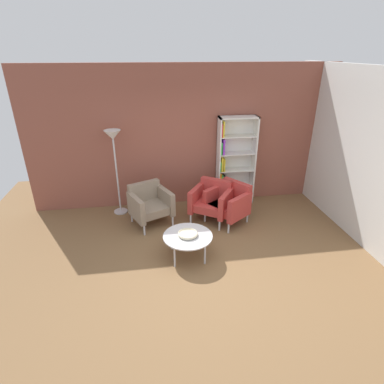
# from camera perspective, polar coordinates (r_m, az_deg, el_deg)

# --- Properties ---
(ground_plane) EXTENTS (8.32, 8.32, 0.00)m
(ground_plane) POSITION_cam_1_polar(r_m,az_deg,el_deg) (4.96, 2.55, -14.07)
(ground_plane) COLOR brown
(brick_back_panel) EXTENTS (6.40, 0.12, 2.90)m
(brick_back_panel) POSITION_cam_1_polar(r_m,az_deg,el_deg) (6.51, -1.32, 10.03)
(brick_back_panel) COLOR brown
(brick_back_panel) RESTS_ON ground_plane
(plaster_right_partition) EXTENTS (0.12, 5.20, 2.90)m
(plaster_right_partition) POSITION_cam_1_polar(r_m,az_deg,el_deg) (5.93, 30.01, 5.18)
(plaster_right_partition) COLOR silver
(plaster_right_partition) RESTS_ON ground_plane
(bookshelf_tall) EXTENTS (0.80, 0.30, 1.90)m
(bookshelf_tall) POSITION_cam_1_polar(r_m,az_deg,el_deg) (6.66, 7.52, 5.45)
(bookshelf_tall) COLOR silver
(bookshelf_tall) RESTS_ON ground_plane
(coffee_table_low) EXTENTS (0.80, 0.80, 0.40)m
(coffee_table_low) POSITION_cam_1_polar(r_m,az_deg,el_deg) (5.01, -0.78, -8.34)
(coffee_table_low) COLOR silver
(coffee_table_low) RESTS_ON ground_plane
(decorative_bowl) EXTENTS (0.32, 0.32, 0.05)m
(decorative_bowl) POSITION_cam_1_polar(r_m,az_deg,el_deg) (4.98, -0.79, -7.72)
(decorative_bowl) COLOR beige
(decorative_bowl) RESTS_ON coffee_table_low
(armchair_by_bookshelf) EXTENTS (0.91, 0.88, 0.78)m
(armchair_by_bookshelf) POSITION_cam_1_polar(r_m,az_deg,el_deg) (6.00, -7.84, -2.12)
(armchair_by_bookshelf) COLOR gray
(armchair_by_bookshelf) RESTS_ON ground_plane
(armchair_near_window) EXTENTS (0.94, 0.93, 0.78)m
(armchair_near_window) POSITION_cam_1_polar(r_m,az_deg,el_deg) (6.08, 3.72, -1.53)
(armchair_near_window) COLOR #B73833
(armchair_near_window) RESTS_ON ground_plane
(armchair_corner_red) EXTENTS (0.93, 0.95, 0.78)m
(armchair_corner_red) POSITION_cam_1_polar(r_m,az_deg,el_deg) (6.05, 6.87, -1.85)
(armchair_corner_red) COLOR #B73833
(armchair_corner_red) RESTS_ON ground_plane
(floor_lamp_torchiere) EXTENTS (0.32, 0.32, 1.74)m
(floor_lamp_torchiere) POSITION_cam_1_polar(r_m,az_deg,el_deg) (6.15, -14.29, 8.38)
(floor_lamp_torchiere) COLOR silver
(floor_lamp_torchiere) RESTS_ON ground_plane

